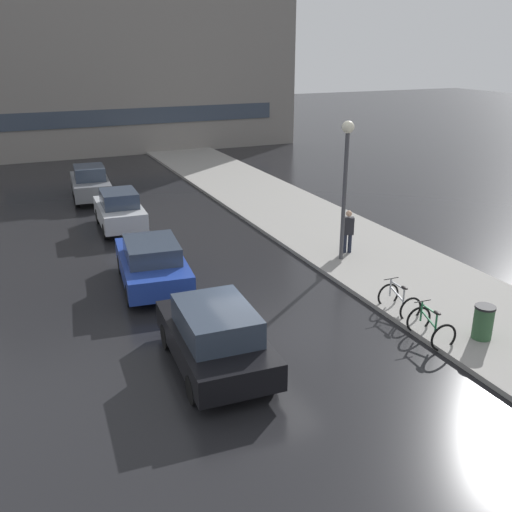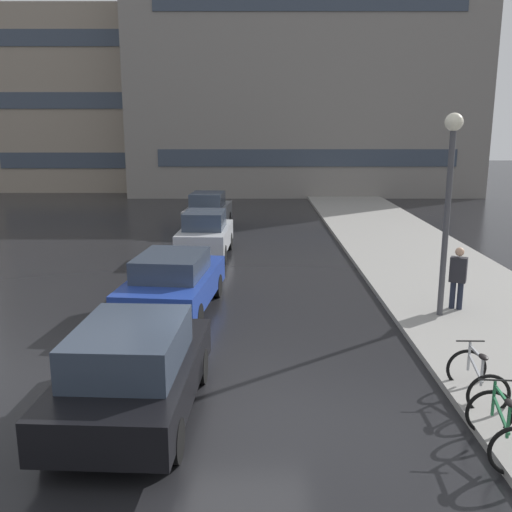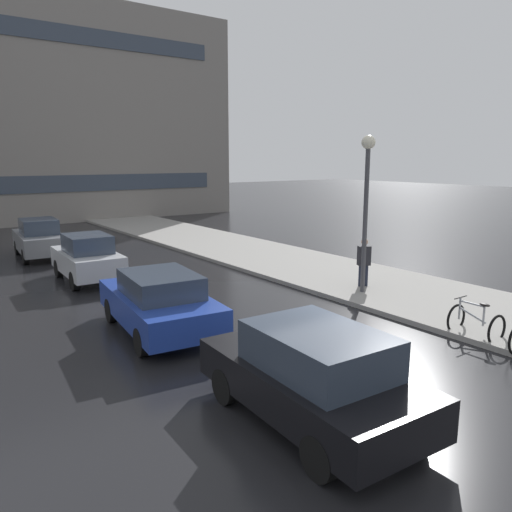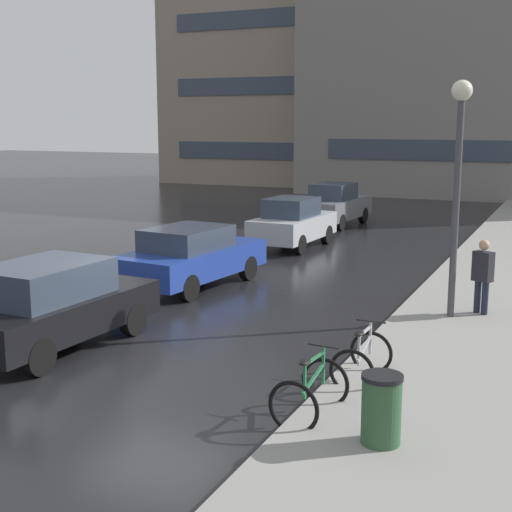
{
  "view_description": "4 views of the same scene",
  "coord_description": "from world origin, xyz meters",
  "px_view_note": "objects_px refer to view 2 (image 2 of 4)",
  "views": [
    {
      "loc": [
        -5.73,
        -12.19,
        7.28
      ],
      "look_at": [
        0.67,
        2.17,
        1.44
      ],
      "focal_mm": 40.0,
      "sensor_mm": 36.0,
      "label": 1
    },
    {
      "loc": [
        0.23,
        -9.41,
        4.66
      ],
      "look_at": [
        0.22,
        4.6,
        1.45
      ],
      "focal_mm": 40.0,
      "sensor_mm": 36.0,
      "label": 2
    },
    {
      "loc": [
        -6.94,
        -6.45,
        4.26
      ],
      "look_at": [
        0.78,
        4.16,
        1.7
      ],
      "focal_mm": 35.0,
      "sensor_mm": 36.0,
      "label": 3
    },
    {
      "loc": [
        7.0,
        -10.91,
        4.15
      ],
      "look_at": [
        0.46,
        3.46,
        1.16
      ],
      "focal_mm": 50.0,
      "sensor_mm": 36.0,
      "label": 4
    }
  ],
  "objects_px": {
    "car_blue": "(174,282)",
    "streetlamp": "(450,182)",
    "bicycle_second": "(477,379)",
    "pedestrian": "(458,277)",
    "car_black": "(134,370)",
    "car_silver": "(206,234)",
    "bicycle_nearest": "(503,429)",
    "car_grey": "(209,211)"
  },
  "relations": [
    {
      "from": "car_blue",
      "to": "streetlamp",
      "type": "xyz_separation_m",
      "value": [
        6.61,
        -0.69,
        2.61
      ]
    },
    {
      "from": "streetlamp",
      "to": "car_blue",
      "type": "bearing_deg",
      "value": 174.07
    },
    {
      "from": "bicycle_second",
      "to": "pedestrian",
      "type": "xyz_separation_m",
      "value": [
        1.24,
        4.68,
        0.57
      ]
    },
    {
      "from": "bicycle_second",
      "to": "car_blue",
      "type": "height_order",
      "value": "car_blue"
    },
    {
      "from": "car_black",
      "to": "streetlamp",
      "type": "distance_m",
      "value": 8.45
    },
    {
      "from": "car_black",
      "to": "pedestrian",
      "type": "xyz_separation_m",
      "value": [
        7.03,
        5.24,
        0.15
      ]
    },
    {
      "from": "car_black",
      "to": "pedestrian",
      "type": "distance_m",
      "value": 8.77
    },
    {
      "from": "bicycle_second",
      "to": "pedestrian",
      "type": "height_order",
      "value": "pedestrian"
    },
    {
      "from": "car_blue",
      "to": "streetlamp",
      "type": "distance_m",
      "value": 7.14
    },
    {
      "from": "car_black",
      "to": "bicycle_second",
      "type": "bearing_deg",
      "value": 5.57
    },
    {
      "from": "bicycle_second",
      "to": "streetlamp",
      "type": "height_order",
      "value": "streetlamp"
    },
    {
      "from": "streetlamp",
      "to": "car_silver",
      "type": "bearing_deg",
      "value": 131.88
    },
    {
      "from": "bicycle_nearest",
      "to": "car_blue",
      "type": "bearing_deg",
      "value": 130.72
    },
    {
      "from": "streetlamp",
      "to": "car_black",
      "type": "bearing_deg",
      "value": -143.64
    },
    {
      "from": "car_blue",
      "to": "pedestrian",
      "type": "height_order",
      "value": "pedestrian"
    },
    {
      "from": "car_black",
      "to": "pedestrian",
      "type": "bearing_deg",
      "value": 36.71
    },
    {
      "from": "car_black",
      "to": "car_silver",
      "type": "distance_m",
      "value": 11.86
    },
    {
      "from": "car_silver",
      "to": "pedestrian",
      "type": "height_order",
      "value": "pedestrian"
    },
    {
      "from": "car_silver",
      "to": "car_grey",
      "type": "distance_m",
      "value": 5.48
    },
    {
      "from": "car_black",
      "to": "car_silver",
      "type": "height_order",
      "value": "car_silver"
    },
    {
      "from": "bicycle_second",
      "to": "car_grey",
      "type": "relative_size",
      "value": 0.27
    },
    {
      "from": "pedestrian",
      "to": "streetlamp",
      "type": "distance_m",
      "value": 2.52
    },
    {
      "from": "bicycle_nearest",
      "to": "bicycle_second",
      "type": "distance_m",
      "value": 1.69
    },
    {
      "from": "car_silver",
      "to": "car_black",
      "type": "bearing_deg",
      "value": -90.65
    },
    {
      "from": "car_grey",
      "to": "bicycle_nearest",
      "type": "bearing_deg",
      "value": -72.71
    },
    {
      "from": "bicycle_nearest",
      "to": "car_silver",
      "type": "relative_size",
      "value": 0.31
    },
    {
      "from": "bicycle_second",
      "to": "car_blue",
      "type": "xyz_separation_m",
      "value": [
        -5.92,
        4.9,
        0.38
      ]
    },
    {
      "from": "car_silver",
      "to": "bicycle_nearest",
      "type": "bearing_deg",
      "value": -67.42
    },
    {
      "from": "car_silver",
      "to": "pedestrian",
      "type": "xyz_separation_m",
      "value": [
        6.9,
        -6.62,
        0.15
      ]
    },
    {
      "from": "bicycle_nearest",
      "to": "streetlamp",
      "type": "height_order",
      "value": "streetlamp"
    },
    {
      "from": "bicycle_nearest",
      "to": "car_blue",
      "type": "height_order",
      "value": "car_blue"
    },
    {
      "from": "car_silver",
      "to": "streetlamp",
      "type": "xyz_separation_m",
      "value": [
        6.35,
        -7.08,
        2.56
      ]
    },
    {
      "from": "bicycle_nearest",
      "to": "car_silver",
      "type": "bearing_deg",
      "value": 112.58
    },
    {
      "from": "car_blue",
      "to": "car_grey",
      "type": "distance_m",
      "value": 11.86
    },
    {
      "from": "bicycle_second",
      "to": "streetlamp",
      "type": "distance_m",
      "value": 5.21
    },
    {
      "from": "car_silver",
      "to": "pedestrian",
      "type": "bearing_deg",
      "value": -43.81
    },
    {
      "from": "car_silver",
      "to": "pedestrian",
      "type": "relative_size",
      "value": 2.2
    },
    {
      "from": "car_grey",
      "to": "streetlamp",
      "type": "bearing_deg",
      "value": -61.91
    },
    {
      "from": "bicycle_nearest",
      "to": "streetlamp",
      "type": "distance_m",
      "value": 6.66
    },
    {
      "from": "bicycle_second",
      "to": "streetlamp",
      "type": "relative_size",
      "value": 0.23
    },
    {
      "from": "car_blue",
      "to": "car_grey",
      "type": "xyz_separation_m",
      "value": [
        -0.08,
        11.86,
        0.05
      ]
    },
    {
      "from": "car_black",
      "to": "car_blue",
      "type": "relative_size",
      "value": 0.94
    }
  ]
}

